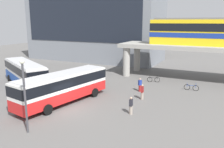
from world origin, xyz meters
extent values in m
plane|color=#605E5B|center=(0.00, 10.00, 0.00)|extent=(120.00, 120.00, 0.00)
cube|color=slate|center=(-13.62, 28.76, 8.19)|extent=(29.41, 11.64, 16.37)
cube|color=black|center=(-13.62, 22.88, 9.00)|extent=(26.47, 0.10, 9.17)
cylinder|color=#9E9B93|center=(-0.46, 16.08, 2.24)|extent=(1.10, 1.10, 4.48)
cylinder|color=#9E9B93|center=(-0.46, 20.77, 2.24)|extent=(1.10, 1.10, 4.48)
cube|color=red|center=(-1.39, 1.43, 1.05)|extent=(4.42, 11.27, 1.10)
cube|color=white|center=(-1.39, 1.43, 2.35)|extent=(4.42, 11.27, 1.50)
cube|color=black|center=(-1.39, 1.43, 2.43)|extent=(4.47, 11.32, 0.96)
cube|color=silver|center=(-1.39, 1.43, 3.16)|extent=(4.20, 10.71, 0.12)
cylinder|color=black|center=(-1.99, 5.12, 0.50)|extent=(0.45, 1.03, 1.00)
cylinder|color=black|center=(0.47, 4.67, 0.50)|extent=(0.45, 1.03, 1.00)
cylinder|color=black|center=(-3.17, -1.38, 0.50)|extent=(0.45, 1.03, 1.00)
cylinder|color=black|center=(-0.71, -1.82, 0.50)|extent=(0.45, 1.03, 1.00)
cube|color=#1E4CB2|center=(-10.22, 4.60, 1.05)|extent=(10.88, 7.38, 1.10)
cube|color=silver|center=(-10.22, 4.60, 2.35)|extent=(10.88, 7.38, 1.50)
cube|color=black|center=(-10.22, 4.60, 2.43)|extent=(10.94, 7.43, 0.96)
cube|color=silver|center=(-10.22, 4.60, 3.16)|extent=(10.34, 7.01, 0.12)
cylinder|color=black|center=(-13.91, 5.15, 0.50)|extent=(1.01, 0.72, 1.00)
cylinder|color=black|center=(-12.73, 7.35, 0.50)|extent=(1.01, 0.72, 1.00)
cylinder|color=black|center=(-8.08, 2.05, 0.50)|extent=(1.01, 0.72, 1.00)
cylinder|color=black|center=(-6.91, 4.25, 0.50)|extent=(1.01, 0.72, 1.00)
torus|color=black|center=(5.03, 14.36, 0.34)|extent=(0.72, 0.28, 0.74)
torus|color=black|center=(4.03, 14.03, 0.34)|extent=(0.72, 0.28, 0.74)
cylinder|color=black|center=(4.53, 14.20, 0.62)|extent=(1.01, 0.37, 0.05)
cylinder|color=black|center=(4.03, 14.03, 0.64)|extent=(0.04, 0.04, 0.55)
cylinder|color=black|center=(5.03, 14.36, 0.69)|extent=(0.04, 0.04, 0.65)
torus|color=black|center=(10.49, 12.29, 0.34)|extent=(0.74, 0.07, 0.74)
torus|color=black|center=(9.44, 12.28, 0.34)|extent=(0.74, 0.07, 0.74)
cylinder|color=#1E3FA5|center=(9.97, 12.28, 0.62)|extent=(1.05, 0.06, 0.05)
cylinder|color=#1E3FA5|center=(9.44, 12.28, 0.64)|extent=(0.04, 0.04, 0.55)
cylinder|color=#1E3FA5|center=(10.49, 12.29, 0.69)|extent=(0.04, 0.04, 0.65)
cylinder|color=maroon|center=(4.37, 8.95, 0.40)|extent=(0.32, 0.32, 0.80)
cube|color=navy|center=(4.37, 8.95, 1.12)|extent=(0.43, 0.48, 0.63)
sphere|color=tan|center=(4.37, 8.95, 1.54)|extent=(0.22, 0.22, 0.22)
cylinder|color=gray|center=(6.10, 1.71, 0.41)|extent=(0.32, 0.32, 0.81)
cube|color=#26262D|center=(6.10, 1.71, 1.13)|extent=(0.29, 0.42, 0.64)
sphere|color=tan|center=(6.10, 1.71, 1.56)|extent=(0.22, 0.22, 0.22)
cylinder|color=gray|center=(5.63, 6.20, 0.41)|extent=(0.32, 0.32, 0.83)
cube|color=maroon|center=(5.63, 6.20, 1.15)|extent=(0.32, 0.44, 0.65)
sphere|color=tan|center=(5.63, 6.20, 1.59)|extent=(0.22, 0.22, 0.22)
cylinder|color=#3F3F44|center=(0.32, -5.27, 2.71)|extent=(0.16, 0.16, 5.42)
sphere|color=silver|center=(0.32, -5.27, 5.57)|extent=(0.36, 0.36, 0.36)
camera|label=1|loc=(13.62, -17.38, 8.41)|focal=37.61mm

